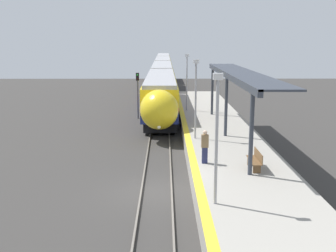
# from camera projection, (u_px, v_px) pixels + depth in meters

# --- Properties ---
(ground_plane) EXTENTS (120.00, 120.00, 0.00)m
(ground_plane) POSITION_uv_depth(u_px,v_px,m) (157.00, 192.00, 20.09)
(ground_plane) COLOR #383533
(rail_left) EXTENTS (0.08, 90.00, 0.15)m
(rail_left) POSITION_uv_depth(u_px,v_px,m) (141.00, 190.00, 20.07)
(rail_left) COLOR slate
(rail_left) RESTS_ON ground_plane
(rail_right) EXTENTS (0.08, 90.00, 0.15)m
(rail_right) POSITION_uv_depth(u_px,v_px,m) (172.00, 190.00, 20.08)
(rail_right) COLOR slate
(rail_right) RESTS_ON ground_plane
(train) EXTENTS (2.86, 78.72, 3.90)m
(train) POSITION_uv_depth(u_px,v_px,m) (162.00, 71.00, 66.64)
(train) COLOR black
(train) RESTS_ON ground_plane
(platform_right) EXTENTS (5.01, 64.00, 0.99)m
(platform_right) POSITION_uv_depth(u_px,v_px,m) (244.00, 182.00, 20.02)
(platform_right) COLOR #9E998E
(platform_right) RESTS_ON ground_plane
(platform_bench) EXTENTS (0.44, 1.78, 0.89)m
(platform_bench) POSITION_uv_depth(u_px,v_px,m) (256.00, 159.00, 20.33)
(platform_bench) COLOR brown
(platform_bench) RESTS_ON platform_right
(person_waiting) EXTENTS (0.36, 0.22, 1.70)m
(person_waiting) POSITION_uv_depth(u_px,v_px,m) (205.00, 146.00, 21.20)
(person_waiting) COLOR navy
(person_waiting) RESTS_ON platform_right
(railway_signal) EXTENTS (0.28, 0.28, 4.20)m
(railway_signal) POSITION_uv_depth(u_px,v_px,m) (138.00, 91.00, 38.39)
(railway_signal) COLOR #59595E
(railway_signal) RESTS_ON ground_plane
(lamppost_near) EXTENTS (0.36, 0.20, 4.97)m
(lamppost_near) POSITION_uv_depth(u_px,v_px,m) (217.00, 130.00, 15.52)
(lamppost_near) COLOR #9E9EA3
(lamppost_near) RESTS_ON platform_right
(lamppost_mid) EXTENTS (0.36, 0.20, 4.97)m
(lamppost_mid) POSITION_uv_depth(u_px,v_px,m) (196.00, 93.00, 26.21)
(lamppost_mid) COLOR #9E9EA3
(lamppost_mid) RESTS_ON platform_right
(lamppost_far) EXTENTS (0.36, 0.20, 4.97)m
(lamppost_far) POSITION_uv_depth(u_px,v_px,m) (187.00, 78.00, 36.89)
(lamppost_far) COLOR #9E9EA3
(lamppost_far) RESTS_ON platform_right
(station_canopy) EXTENTS (2.02, 19.17, 4.15)m
(station_canopy) POSITION_uv_depth(u_px,v_px,m) (236.00, 76.00, 26.70)
(station_canopy) COLOR #333842
(station_canopy) RESTS_ON platform_right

